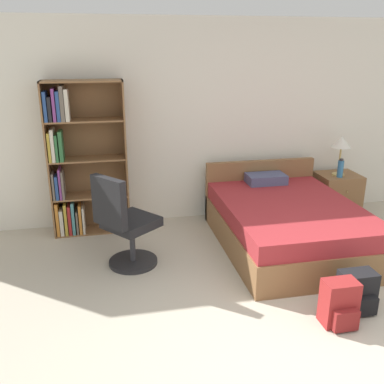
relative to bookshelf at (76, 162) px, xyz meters
The scene contains 10 objects.
ground_plane 3.72m from the bookshelf, 55.79° to the right, with size 14.00×14.00×0.00m, color #BCB29E.
wall_back 2.08m from the bookshelf, ahead, with size 9.00×0.06×2.60m.
bookshelf is the anchor object (origin of this frame).
bed 2.62m from the bookshelf, 20.44° to the right, with size 1.50×2.03×0.80m.
office_chair 1.24m from the bookshelf, 64.48° to the right, with size 0.72×0.71×1.04m.
nightstand 3.54m from the bookshelf, ahead, with size 0.55×0.50×0.58m.
table_lamp 3.45m from the bookshelf, ahead, with size 0.26×0.26×0.54m.
water_bottle 3.43m from the bookshelf, ahead, with size 0.08×0.08×0.25m.
backpack_black 3.43m from the bookshelf, 42.31° to the right, with size 0.32×0.26×0.37m.
backpack_red 3.35m from the bookshelf, 47.55° to the right, with size 0.28×0.25×0.40m.
Camera 1 is at (-1.66, -2.22, 2.26)m, focal length 40.00 mm.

